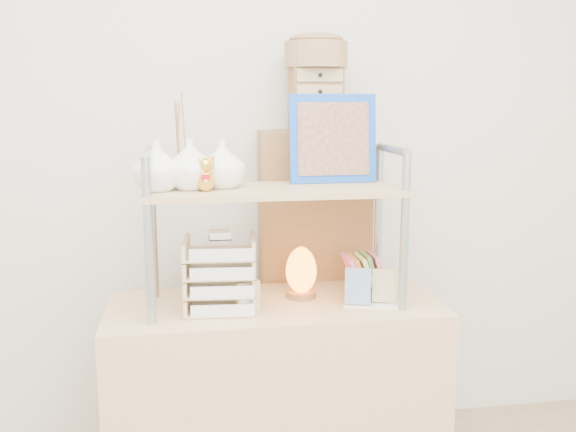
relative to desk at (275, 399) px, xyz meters
name	(u,v)px	position (x,y,z in m)	size (l,w,h in m)	color
desk	(275,399)	(0.00, 0.00, 0.00)	(1.20, 0.50, 0.75)	tan
cabinet	(313,290)	(0.22, 0.37, 0.30)	(0.45, 0.24, 1.35)	brown
hutch	(242,181)	(-0.11, 0.01, 0.82)	(0.93, 0.34, 0.75)	#979EA4
letter_tray	(221,279)	(-0.20, -0.05, 0.49)	(0.25, 0.24, 0.28)	tan
salt_lamp	(301,272)	(0.11, 0.05, 0.47)	(0.13, 0.12, 0.19)	brown
desk_clock	(247,298)	(-0.11, -0.11, 0.43)	(0.09, 0.06, 0.12)	tan
postcard_stand	(371,295)	(0.33, -0.09, 0.41)	(0.20, 0.11, 0.14)	white
drawer_chest	(316,100)	(0.22, 0.35, 1.10)	(0.20, 0.16, 0.25)	brown
woven_basket	(316,55)	(0.22, 0.35, 1.28)	(0.25, 0.25, 0.10)	olive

